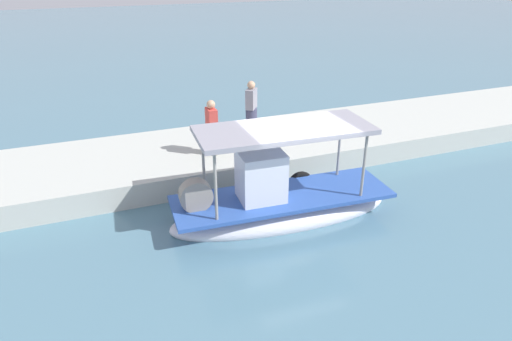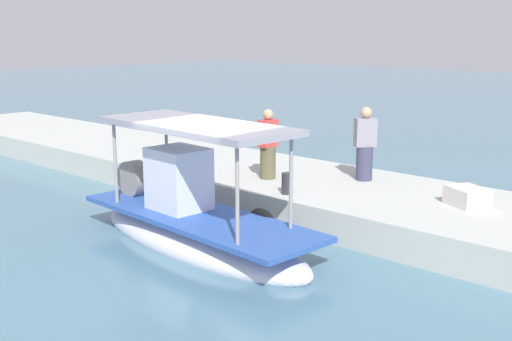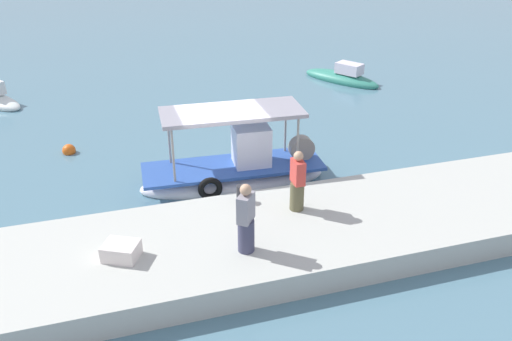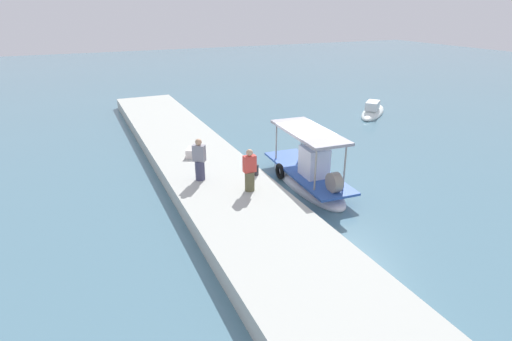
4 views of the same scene
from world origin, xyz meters
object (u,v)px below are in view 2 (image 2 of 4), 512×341
(fisherman_by_crate, at_px, (268,147))
(mooring_bollard, at_px, (287,183))
(main_fishing_boat, at_px, (195,223))
(cargo_crate, at_px, (467,197))
(fisherman_near_bollard, at_px, (365,147))

(fisherman_by_crate, distance_m, mooring_bollard, 1.65)
(main_fishing_boat, distance_m, cargo_crate, 5.55)
(fisherman_by_crate, relative_size, cargo_crate, 2.15)
(main_fishing_boat, distance_m, fisherman_by_crate, 3.39)
(mooring_bollard, bearing_deg, main_fishing_boat, 78.08)
(fisherman_by_crate, xyz_separation_m, cargo_crate, (-4.64, -0.88, -0.57))
(fisherman_by_crate, distance_m, cargo_crate, 4.76)
(mooring_bollard, relative_size, cargo_crate, 0.60)
(fisherman_by_crate, bearing_deg, mooring_bollard, 146.92)
(cargo_crate, bearing_deg, fisherman_near_bollard, -11.05)
(main_fishing_boat, relative_size, cargo_crate, 7.61)
(main_fishing_boat, bearing_deg, fisherman_by_crate, -75.20)
(mooring_bollard, xyz_separation_m, cargo_crate, (-3.33, -1.73, -0.04))
(main_fishing_boat, height_order, mooring_bollard, main_fishing_boat)
(main_fishing_boat, xyz_separation_m, fisherman_by_crate, (0.83, -3.13, 1.01))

